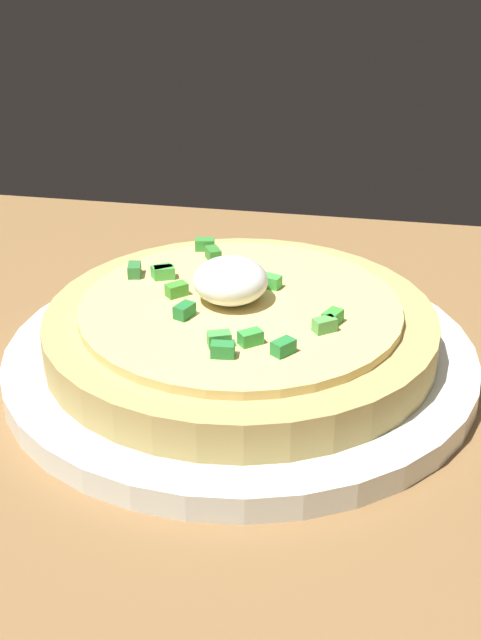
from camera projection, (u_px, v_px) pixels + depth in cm
name	position (u px, v px, depth cm)	size (l,w,h in cm)	color
dining_table	(278.00, 523.00, 45.74)	(96.23, 79.44, 3.12)	brown
plate	(241.00, 360.00, 55.76)	(29.12, 29.12, 1.58)	white
pizza	(240.00, 327.00, 54.70)	(23.94, 23.94, 5.69)	tan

